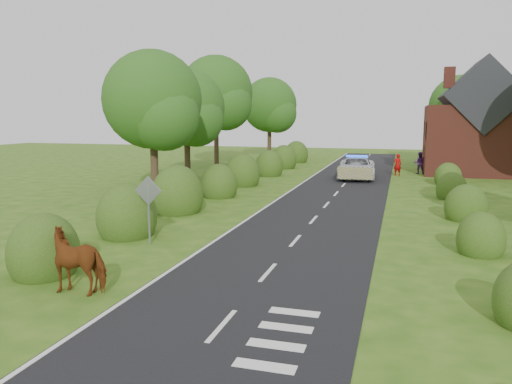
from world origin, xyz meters
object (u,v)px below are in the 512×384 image
(road_sign, at_px, (148,200))
(pedestrian_purple, at_px, (419,163))
(police_van, at_px, (356,168))
(pedestrian_red, at_px, (397,165))
(cow, at_px, (81,264))

(road_sign, xyz_separation_m, pedestrian_purple, (10.13, 26.53, -0.75))
(road_sign, distance_m, police_van, 22.77)
(road_sign, xyz_separation_m, pedestrian_red, (8.43, 24.85, -0.80))
(road_sign, height_order, pedestrian_purple, road_sign)
(cow, bearing_deg, pedestrian_purple, 157.31)
(pedestrian_purple, bearing_deg, cow, 70.27)
(cow, xyz_separation_m, pedestrian_purple, (9.58, 31.36, 0.18))
(police_van, distance_m, pedestrian_red, 4.04)
(cow, height_order, pedestrian_red, pedestrian_red)
(cow, relative_size, pedestrian_purple, 1.13)
(cow, distance_m, police_van, 27.37)
(police_van, distance_m, pedestrian_purple, 6.43)
(road_sign, relative_size, pedestrian_purple, 1.41)
(road_sign, xyz_separation_m, cow, (0.55, -4.83, -0.93))
(cow, bearing_deg, road_sign, -179.23)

